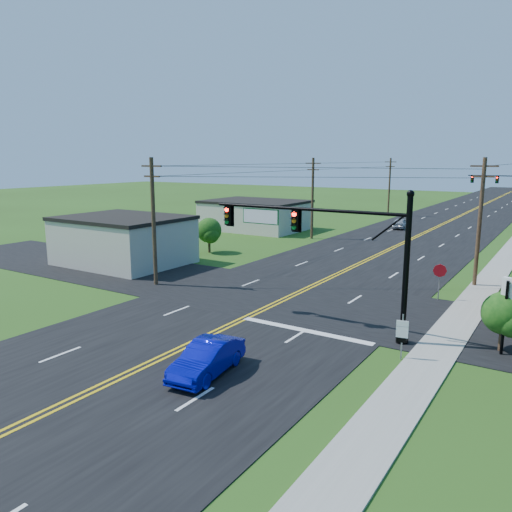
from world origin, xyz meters
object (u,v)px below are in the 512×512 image
Objects in this scene: signal_mast_main at (321,240)px; route_sign at (402,333)px; stop_sign at (440,274)px; blue_car at (207,359)px; signal_mast_far at (503,184)px.

route_sign is (5.01, -2.02, -3.51)m from signal_mast_main.
stop_sign reaches higher than route_sign.
blue_car is 17.67m from stop_sign.
signal_mast_main is 4.76× the size of stop_sign.
signal_mast_far reaches higher than blue_car.
stop_sign is (-0.85, 10.78, 0.47)m from route_sign.
signal_mast_far is 4.63× the size of stop_sign.
signal_mast_far reaches higher than route_sign.
stop_sign is at bearing 64.66° from blue_car.
stop_sign is at bearing 64.58° from signal_mast_main.
route_sign reaches higher than blue_car.
signal_mast_far is (0.10, 72.00, -0.20)m from signal_mast_main.
signal_mast_far is 74.25m from route_sign.
blue_car is 8.73m from route_sign.
blue_car is at bearing -91.02° from signal_mast_far.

